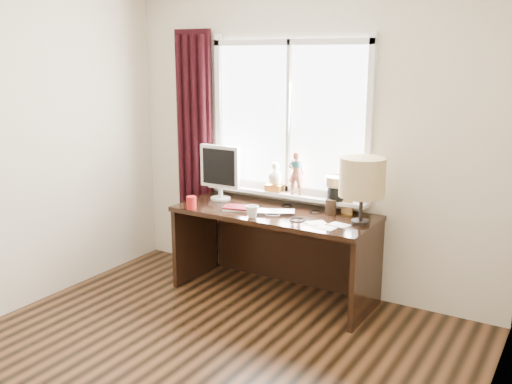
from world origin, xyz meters
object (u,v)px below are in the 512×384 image
Objects in this scene: laptop at (274,212)px; monitor at (220,169)px; red_cup at (191,203)px; mug at (252,211)px; table_lamp at (362,178)px; desk at (280,236)px.

monitor is at bearing 138.99° from laptop.
red_cup reaches higher than laptop.
red_cup is at bearing -175.66° from mug.
table_lamp is (0.81, 0.28, 0.31)m from mug.
laptop is 0.31m from desk.
laptop is 0.22m from mug.
monitor is at bearing 87.44° from red_cup.
red_cup is 0.46m from monitor.
laptop is at bearing 64.03° from mug.
laptop is 0.71m from red_cup.
monitor is (-0.62, 0.01, 0.52)m from desk.
desk is at bearing 75.06° from laptop.
desk is 3.47× the size of monitor.
red_cup reaches higher than mug.
desk is (-0.03, 0.16, -0.26)m from laptop.
red_cup is 1.46m from table_lamp.
monitor is at bearing 179.19° from desk.
laptop is 3.19× the size of red_cup.
desk is 3.27× the size of table_lamp.
table_lamp is (1.37, -0.08, 0.09)m from monitor.
laptop is 3.33× the size of mug.
table_lamp reaches higher than mug.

